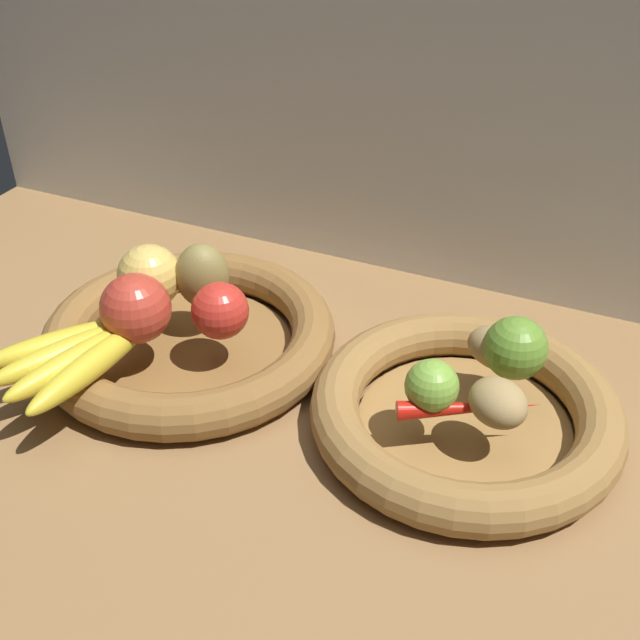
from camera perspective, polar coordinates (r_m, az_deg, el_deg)
name	(u,v)px	position (r cm, az deg, el deg)	size (l,w,h in cm)	color
ground_plane	(323,399)	(90.86, 0.21, -5.78)	(140.00, 90.00, 3.00)	olive
back_wall	(421,75)	(101.94, 7.38, 17.28)	(140.00, 3.00, 55.00)	silver
fruit_bowl_left	(191,334)	(95.60, -9.34, -1.01)	(35.09, 35.09, 5.21)	brown
fruit_bowl_right	(466,409)	(84.95, 10.58, -6.41)	(32.94, 32.94, 5.21)	olive
apple_golden_left	(150,276)	(94.95, -12.29, 3.13)	(7.67, 7.67, 7.67)	#DBB756
apple_red_front	(136,308)	(89.09, -13.26, 0.82)	(7.95, 7.95, 7.95)	#B73828
apple_red_right	(220,311)	(88.33, -7.28, 0.68)	(6.54, 6.54, 6.54)	red
pear_brown	(202,276)	(93.48, -8.56, 3.21)	(6.31, 5.46, 8.14)	olive
banana_bunch_front	(81,352)	(88.06, -17.01, -2.25)	(14.37, 20.17, 3.05)	gold
potato_back	(505,349)	(85.31, 13.28, -2.08)	(8.09, 4.94, 4.98)	#A38451
potato_small	(498,403)	(78.58, 12.82, -5.88)	(6.30, 5.37, 4.47)	#A38451
lime_near	(432,386)	(78.60, 8.13, -4.77)	(5.46, 5.46, 5.46)	#7AAD3D
lime_far	(515,348)	(84.20, 14.02, -1.99)	(6.77, 6.77, 6.77)	olive
chili_pepper	(469,408)	(79.30, 10.81, -6.29)	(2.05, 2.05, 14.42)	red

